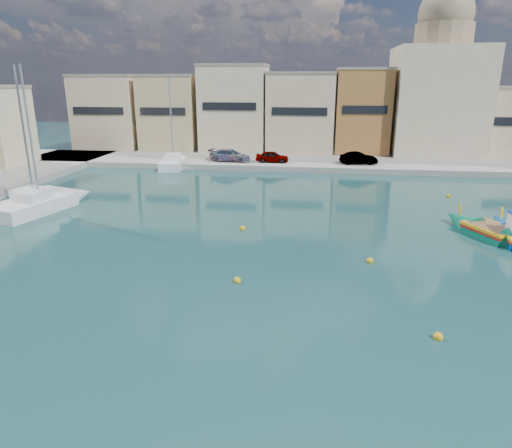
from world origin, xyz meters
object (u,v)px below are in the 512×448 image
(yacht_north, at_px, (175,162))
(yacht_midnorth, at_px, (47,199))
(yacht_mid, at_px, (55,201))
(luzzu_green, at_px, (491,233))
(church_block, at_px, (438,85))

(yacht_north, distance_m, yacht_midnorth, 18.02)
(yacht_midnorth, xyz_separation_m, yacht_mid, (0.94, -0.43, -0.00))
(yacht_north, bearing_deg, luzzu_green, -38.82)
(church_block, relative_size, yacht_mid, 1.78)
(church_block, height_order, luzzu_green, church_block)
(yacht_north, distance_m, yacht_mid, 18.23)
(church_block, distance_m, yacht_midnorth, 43.66)
(yacht_north, bearing_deg, yacht_midnorth, -104.44)
(luzzu_green, bearing_deg, church_block, 84.26)
(yacht_midnorth, bearing_deg, yacht_mid, -24.58)
(yacht_north, relative_size, yacht_mid, 0.94)
(luzzu_green, height_order, yacht_midnorth, yacht_midnorth)
(church_block, xyz_separation_m, luzzu_green, (-3.04, -30.31, -8.15))
(church_block, bearing_deg, yacht_north, -161.86)
(church_block, distance_m, yacht_mid, 43.22)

